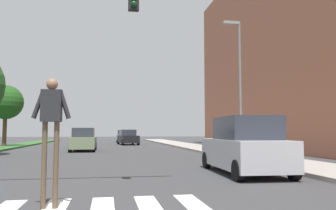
% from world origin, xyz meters
% --- Properties ---
extents(ground_plane, '(140.00, 140.00, 0.00)m').
position_xyz_m(ground_plane, '(0.00, 30.00, 0.00)').
color(ground_plane, '#38383A').
extents(crosswalk, '(5.85, 2.20, 0.01)m').
position_xyz_m(crosswalk, '(0.00, 8.31, 0.00)').
color(crosswalk, silver).
rests_on(crosswalk, ground_plane).
extents(tree_distant, '(3.16, 3.16, 5.59)m').
position_xyz_m(tree_distant, '(-8.26, 35.14, 4.13)').
color(tree_distant, '#4C3823').
rests_on(tree_distant, median_strip).
extents(sidewalk_right, '(3.00, 64.00, 0.15)m').
position_xyz_m(sidewalk_right, '(8.74, 28.00, 0.07)').
color(sidewalk_right, '#9E9991').
rests_on(sidewalk_right, ground_plane).
extents(street_lamp_right, '(1.02, 0.24, 7.50)m').
position_xyz_m(street_lamp_right, '(8.14, 19.47, 4.59)').
color(street_lamp_right, slate).
rests_on(street_lamp_right, sidewalk_right).
extents(pedestrian_performer, '(0.75, 0.24, 2.49)m').
position_xyz_m(pedestrian_performer, '(-0.10, 8.47, 1.66)').
color(pedestrian_performer, brown).
rests_on(pedestrian_performer, ground_plane).
extents(suv_crossing, '(2.13, 4.67, 1.97)m').
position_xyz_m(suv_crossing, '(5.70, 12.92, 0.93)').
color(suv_crossing, '#B7B7BC').
rests_on(suv_crossing, ground_plane).
extents(sedan_midblock, '(1.82, 4.43, 1.72)m').
position_xyz_m(sedan_midblock, '(-0.74, 28.12, 0.80)').
color(sedan_midblock, gray).
rests_on(sedan_midblock, ground_plane).
extents(sedan_distant, '(2.27, 4.41, 1.66)m').
position_xyz_m(sedan_distant, '(3.27, 39.75, 0.77)').
color(sedan_distant, black).
rests_on(sedan_distant, ground_plane).
extents(sedan_far_horizon, '(2.06, 4.44, 1.64)m').
position_xyz_m(sedan_far_horizon, '(3.23, 49.61, 0.76)').
color(sedan_far_horizon, gray).
rests_on(sedan_far_horizon, ground_plane).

